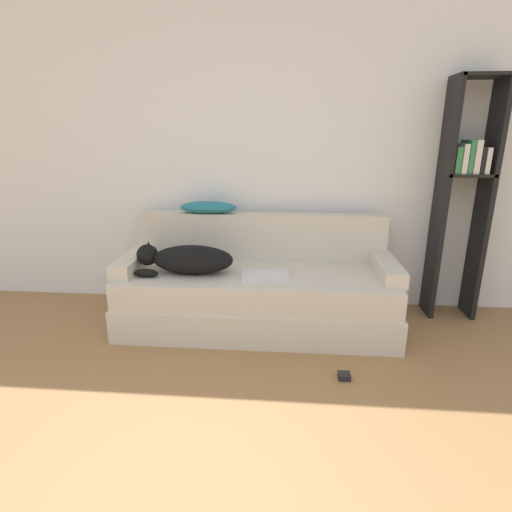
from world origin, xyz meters
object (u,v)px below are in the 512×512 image
couch (257,299)px  power_adapter (344,376)px  bookshelf (464,189)px  laptop (265,275)px  dog (187,259)px  throw_pillow (208,207)px

couch → power_adapter: size_ratio=27.48×
bookshelf → power_adapter: bookshelf is taller
laptop → power_adapter: bearing=-54.0°
bookshelf → power_adapter: bearing=-133.2°
couch → dog: (-0.52, -0.09, 0.34)m
laptop → bookshelf: bookshelf is taller
dog → laptop: dog is taller
couch → bookshelf: size_ratio=1.11×
power_adapter → throw_pillow: bearing=135.5°
laptop → power_adapter: laptop is taller
dog → power_adapter: 1.37m
throw_pillow → power_adapter: size_ratio=6.18×
throw_pillow → bookshelf: bookshelf is taller
couch → power_adapter: (0.59, -0.68, -0.20)m
couch → laptop: 0.27m
throw_pillow → bookshelf: size_ratio=0.25×
bookshelf → power_adapter: (-0.97, -1.04, -1.03)m
couch → dog: 0.62m
bookshelf → power_adapter: 1.75m
couch → dog: dog is taller
dog → laptop: 0.59m
dog → power_adapter: size_ratio=9.65×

